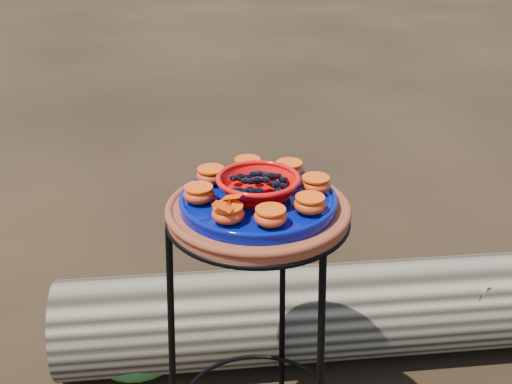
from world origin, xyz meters
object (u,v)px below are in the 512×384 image
(plant_stand, at_px, (258,346))
(terracotta_saucer, at_px, (258,213))
(cobalt_plate, at_px, (258,202))
(red_bowl, at_px, (258,187))
(driftwood_log, at_px, (321,313))

(plant_stand, bearing_deg, terracotta_saucer, 0.00)
(cobalt_plate, xyz_separation_m, red_bowl, (0.00, 0.00, 0.03))
(terracotta_saucer, bearing_deg, plant_stand, 0.00)
(terracotta_saucer, height_order, red_bowl, red_bowl)
(driftwood_log, bearing_deg, plant_stand, -97.64)
(plant_stand, relative_size, cobalt_plate, 2.07)
(plant_stand, xyz_separation_m, red_bowl, (0.00, 0.00, 0.43))
(cobalt_plate, height_order, red_bowl, red_bowl)
(red_bowl, bearing_deg, cobalt_plate, 0.00)
(plant_stand, distance_m, cobalt_plate, 0.39)
(cobalt_plate, distance_m, red_bowl, 0.03)
(plant_stand, relative_size, driftwood_log, 0.43)
(driftwood_log, bearing_deg, red_bowl, -97.64)
(driftwood_log, bearing_deg, terracotta_saucer, -97.64)
(terracotta_saucer, xyz_separation_m, cobalt_plate, (0.00, 0.00, 0.03))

